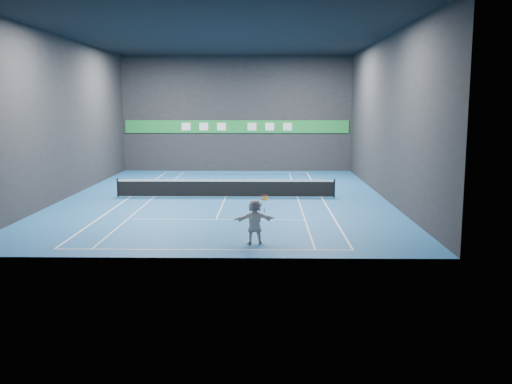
{
  "coord_description": "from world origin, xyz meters",
  "views": [
    {
      "loc": [
        2.29,
        -32.17,
        5.3
      ],
      "look_at": [
        1.87,
        -7.72,
        1.5
      ],
      "focal_mm": 40.0,
      "sensor_mm": 36.0,
      "label": 1
    }
  ],
  "objects_px": {
    "tennis_ball": "(243,171)",
    "tennis_net": "(226,188)",
    "player": "(255,221)",
    "tennis_racket": "(264,199)"
  },
  "relations": [
    {
      "from": "tennis_ball",
      "to": "tennis_racket",
      "type": "distance_m",
      "value": 1.33
    },
    {
      "from": "player",
      "to": "tennis_ball",
      "type": "height_order",
      "value": "tennis_ball"
    },
    {
      "from": "tennis_net",
      "to": "player",
      "type": "bearing_deg",
      "value": -80.3
    },
    {
      "from": "tennis_net",
      "to": "tennis_racket",
      "type": "bearing_deg",
      "value": -78.5
    },
    {
      "from": "player",
      "to": "tennis_racket",
      "type": "bearing_deg",
      "value": 177.61
    },
    {
      "from": "tennis_ball",
      "to": "tennis_net",
      "type": "bearing_deg",
      "value": 97.56
    },
    {
      "from": "player",
      "to": "tennis_ball",
      "type": "xyz_separation_m",
      "value": [
        -0.43,
        0.1,
        1.92
      ]
    },
    {
      "from": "player",
      "to": "tennis_net",
      "type": "xyz_separation_m",
      "value": [
        -1.87,
        10.94,
        -0.33
      ]
    },
    {
      "from": "player",
      "to": "tennis_racket",
      "type": "relative_size",
      "value": 2.37
    },
    {
      "from": "tennis_ball",
      "to": "tennis_net",
      "type": "height_order",
      "value": "tennis_ball"
    }
  ]
}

